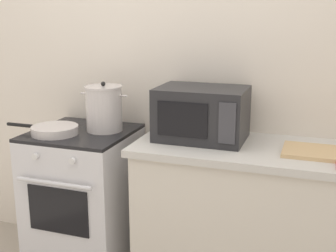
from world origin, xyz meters
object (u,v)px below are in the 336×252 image
(frying_pan, at_px, (54,130))
(microwave, at_px, (202,113))
(stove, at_px, (85,200))
(stock_pot, at_px, (104,108))
(cutting_board, at_px, (319,152))

(frying_pan, distance_m, microwave, 0.89)
(stove, distance_m, frying_pan, 0.51)
(microwave, bearing_deg, stock_pot, -178.50)
(stove, relative_size, frying_pan, 1.92)
(stock_pot, relative_size, frying_pan, 0.65)
(frying_pan, bearing_deg, microwave, 12.58)
(stove, distance_m, microwave, 0.96)
(frying_pan, xyz_separation_m, microwave, (0.86, 0.19, 0.12))
(stove, xyz_separation_m, cutting_board, (1.39, 0.00, 0.47))
(cutting_board, bearing_deg, stove, -179.95)
(stove, height_order, frying_pan, frying_pan)
(frying_pan, height_order, microwave, microwave)
(stove, bearing_deg, frying_pan, -136.43)
(microwave, xyz_separation_m, cutting_board, (0.65, -0.08, -0.14))
(cutting_board, bearing_deg, frying_pan, -175.66)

